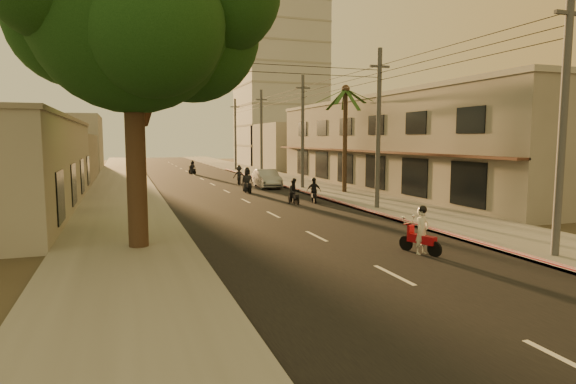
% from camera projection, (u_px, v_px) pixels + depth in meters
% --- Properties ---
extents(ground, '(160.00, 160.00, 0.00)m').
position_uv_depth(ground, '(337.00, 247.00, 17.95)').
color(ground, '#383023').
rests_on(ground, ground).
extents(road, '(10.00, 140.00, 0.02)m').
position_uv_depth(road, '(227.00, 191.00, 36.74)').
color(road, black).
rests_on(road, ground).
extents(sidewalk_right, '(5.00, 140.00, 0.12)m').
position_uv_depth(sidewalk_right, '(317.00, 188.00, 39.16)').
color(sidewalk_right, slate).
rests_on(sidewalk_right, ground).
extents(sidewalk_left, '(5.00, 140.00, 0.12)m').
position_uv_depth(sidewalk_left, '(123.00, 194.00, 34.30)').
color(sidewalk_left, slate).
rests_on(sidewalk_left, ground).
extents(curb_stripe, '(0.20, 60.00, 0.20)m').
position_uv_depth(curb_stripe, '(313.00, 195.00, 33.68)').
color(curb_stripe, red).
rests_on(curb_stripe, ground).
extents(shophouse_row, '(8.80, 34.20, 7.30)m').
position_uv_depth(shophouse_row, '(401.00, 143.00, 38.98)').
color(shophouse_row, gray).
rests_on(shophouse_row, ground).
extents(distant_tower, '(12.10, 12.10, 28.00)m').
position_uv_depth(distant_tower, '(280.00, 74.00, 74.20)').
color(distant_tower, '#B7B5B2').
rests_on(distant_tower, ground).
extents(broadleaf_tree, '(9.60, 8.70, 12.10)m').
position_uv_depth(broadleaf_tree, '(142.00, 11.00, 16.88)').
color(broadleaf_tree, black).
rests_on(broadleaf_tree, ground).
extents(palm_tree, '(5.00, 5.00, 8.20)m').
position_uv_depth(palm_tree, '(346.00, 95.00, 34.78)').
color(palm_tree, black).
rests_on(palm_tree, ground).
extents(utility_poles, '(1.20, 48.26, 9.00)m').
position_uv_depth(utility_poles, '(303.00, 107.00, 38.03)').
color(utility_poles, '#38383A').
rests_on(utility_poles, ground).
extents(filler_right, '(8.00, 14.00, 6.00)m').
position_uv_depth(filler_right, '(291.00, 146.00, 64.43)').
color(filler_right, gray).
rests_on(filler_right, ground).
extents(filler_left_near, '(8.00, 14.00, 4.40)m').
position_uv_depth(filler_left_near, '(49.00, 158.00, 45.11)').
color(filler_left_near, gray).
rests_on(filler_left_near, ground).
extents(filler_left_far, '(8.00, 14.00, 7.00)m').
position_uv_depth(filler_left_far, '(68.00, 143.00, 61.88)').
color(filler_left_far, gray).
rests_on(filler_left_far, ground).
extents(scooter_red, '(0.92, 1.69, 1.72)m').
position_uv_depth(scooter_red, '(422.00, 232.00, 16.75)').
color(scooter_red, black).
rests_on(scooter_red, ground).
extents(scooter_mid_a, '(0.80, 1.64, 1.61)m').
position_uv_depth(scooter_mid_a, '(294.00, 192.00, 29.74)').
color(scooter_mid_a, black).
rests_on(scooter_mid_a, ground).
extents(scooter_mid_b, '(1.08, 1.60, 1.61)m').
position_uv_depth(scooter_mid_b, '(314.00, 191.00, 30.23)').
color(scooter_mid_b, black).
rests_on(scooter_mid_b, ground).
extents(scooter_far_a, '(0.94, 1.94, 1.91)m').
position_uv_depth(scooter_far_a, '(247.00, 181.00, 35.86)').
color(scooter_far_a, black).
rests_on(scooter_far_a, ground).
extents(scooter_far_b, '(1.34, 1.71, 1.71)m').
position_uv_depth(scooter_far_b, '(239.00, 175.00, 42.52)').
color(scooter_far_b, black).
rests_on(scooter_far_b, ground).
extents(parked_car, '(2.12, 4.75, 1.51)m').
position_uv_depth(parked_car, '(267.00, 179.00, 39.53)').
color(parked_car, gray).
rests_on(parked_car, ground).
extents(scooter_far_c, '(1.05, 1.56, 1.60)m').
position_uv_depth(scooter_far_c, '(192.00, 168.00, 54.45)').
color(scooter_far_c, black).
rests_on(scooter_far_c, ground).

